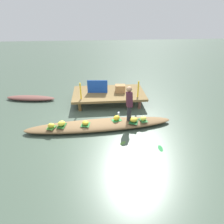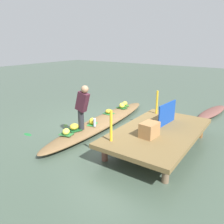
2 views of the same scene
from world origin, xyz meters
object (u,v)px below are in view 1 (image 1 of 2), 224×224
(banana_bunch_2, at_px, (134,120))
(banana_bunch_4, at_px, (51,125))
(vendor_boat, at_px, (100,125))
(water_bottle, at_px, (119,115))
(produce_crate, at_px, (120,89))
(market_banner, at_px, (97,87))
(banana_bunch_3, at_px, (143,118))
(banana_bunch_5, at_px, (117,118))
(banana_bunch_0, at_px, (85,123))
(vendor_person, at_px, (129,102))
(moored_boat, at_px, (31,98))
(banana_bunch_1, at_px, (61,123))

(banana_bunch_2, height_order, banana_bunch_4, banana_bunch_2)
(vendor_boat, distance_m, water_bottle, 0.79)
(water_bottle, relative_size, produce_crate, 0.54)
(market_banner, height_order, produce_crate, market_banner)
(banana_bunch_3, bearing_deg, banana_bunch_5, 175.14)
(banana_bunch_0, distance_m, banana_bunch_4, 1.17)
(vendor_person, bearing_deg, vendor_boat, -173.07)
(banana_bunch_3, xyz_separation_m, water_bottle, (-0.88, 0.25, 0.04))
(water_bottle, height_order, market_banner, market_banner)
(moored_boat, relative_size, banana_bunch_1, 8.75)
(vendor_boat, bearing_deg, vendor_person, 3.57)
(banana_bunch_3, bearing_deg, market_banner, 127.45)
(banana_bunch_2, distance_m, banana_bunch_4, 2.90)
(banana_bunch_0, xyz_separation_m, banana_bunch_5, (1.12, 0.21, 0.02))
(vendor_boat, relative_size, vendor_person, 4.26)
(banana_bunch_2, xyz_separation_m, produce_crate, (-0.23, 2.16, 0.33))
(moored_boat, relative_size, water_bottle, 9.64)
(vendor_boat, xyz_separation_m, moored_boat, (-3.18, 2.65, -0.03))
(banana_bunch_1, bearing_deg, market_banner, 59.54)
(banana_bunch_0, distance_m, vendor_person, 1.71)
(vendor_boat, height_order, banana_bunch_3, banana_bunch_3)
(banana_bunch_5, bearing_deg, banana_bunch_0, -169.39)
(vendor_boat, xyz_separation_m, banana_bunch_5, (0.62, 0.08, 0.22))
(banana_bunch_1, xyz_separation_m, vendor_person, (2.40, 0.25, 0.61))
(market_banner, relative_size, produce_crate, 2.02)
(vendor_boat, distance_m, market_banner, 2.21)
(moored_boat, distance_m, banana_bunch_2, 5.18)
(vendor_boat, height_order, water_bottle, water_bottle)
(banana_bunch_4, bearing_deg, produce_crate, 40.77)
(banana_bunch_2, distance_m, banana_bunch_3, 0.37)
(banana_bunch_5, relative_size, water_bottle, 1.02)
(water_bottle, bearing_deg, banana_bunch_2, -31.10)
(banana_bunch_5, bearing_deg, vendor_person, 6.07)
(banana_bunch_3, relative_size, produce_crate, 0.56)
(market_banner, bearing_deg, banana_bunch_2, -55.06)
(banana_bunch_0, xyz_separation_m, banana_bunch_3, (2.10, 0.13, 0.00))
(banana_bunch_4, bearing_deg, water_bottle, 10.64)
(banana_bunch_4, height_order, water_bottle, water_bottle)
(banana_bunch_3, xyz_separation_m, market_banner, (-1.61, 2.11, 0.46))
(moored_boat, bearing_deg, banana_bunch_0, -37.63)
(moored_boat, relative_size, banana_bunch_4, 10.16)
(banana_bunch_1, height_order, banana_bunch_5, banana_bunch_5)
(vendor_boat, bearing_deg, market_banner, 87.12)
(moored_boat, xyz_separation_m, banana_bunch_3, (4.77, -2.65, 0.23))
(banana_bunch_0, height_order, banana_bunch_5, banana_bunch_5)
(moored_boat, xyz_separation_m, banana_bunch_4, (1.51, -2.85, 0.23))
(market_banner, bearing_deg, water_bottle, -63.45)
(banana_bunch_4, xyz_separation_m, vendor_person, (2.73, 0.33, 0.62))
(banana_bunch_1, xyz_separation_m, produce_crate, (2.32, 2.21, 0.32))
(moored_boat, xyz_separation_m, water_bottle, (3.89, -2.40, 0.26))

